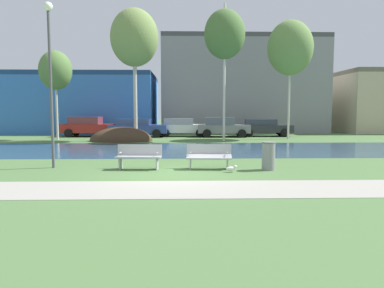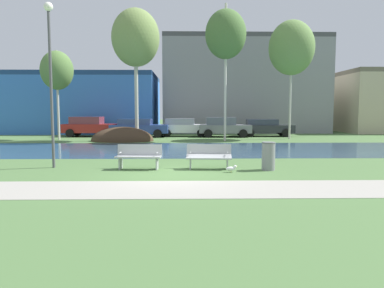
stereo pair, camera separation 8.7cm
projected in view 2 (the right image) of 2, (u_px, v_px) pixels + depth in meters
name	position (u px, v px, depth m)	size (l,w,h in m)	color
ground_plane	(178.00, 145.00, 21.86)	(120.00, 120.00, 0.00)	#4C703D
paved_path_strip	(170.00, 189.00, 9.68)	(60.00, 2.20, 0.01)	#9E998E
river_band	(177.00, 149.00, 19.48)	(80.00, 7.50, 0.01)	#33516B
soil_mound	(122.00, 141.00, 24.87)	(4.24, 3.08, 1.93)	#423021
bench_left	(139.00, 156.00, 12.96)	(1.64, 0.68, 0.87)	#9EA0A3
bench_right	(209.00, 156.00, 13.01)	(1.64, 0.68, 0.87)	#9EA0A3
trash_bin	(268.00, 156.00, 12.73)	(0.49, 0.49, 0.99)	gray
seagull	(231.00, 168.00, 12.31)	(0.40, 0.15, 0.25)	white
streetlamp	(50.00, 60.00, 12.97)	(0.32, 0.32, 5.87)	#4C4C51
birch_far_left	(57.00, 71.00, 25.33)	(2.24, 2.24, 6.21)	beige
birch_left	(136.00, 38.00, 24.50)	(3.22, 3.22, 8.90)	#BCB7A8
birch_center_left	(226.00, 35.00, 24.22)	(2.72, 2.72, 9.13)	beige
birch_center	(292.00, 48.00, 25.90)	(3.22, 3.22, 8.44)	beige
parked_van_nearest_red	(90.00, 126.00, 28.87)	(4.34, 2.08, 1.56)	maroon
parked_sedan_second_blue	(139.00, 127.00, 28.52)	(4.57, 2.10, 1.41)	#2D4793
parked_hatch_third_white	(183.00, 127.00, 29.16)	(4.14, 2.09, 1.42)	silver
parked_wagon_fourth_grey	(224.00, 127.00, 28.59)	(4.10, 2.22, 1.53)	slate
parked_suv_fifth_dark	(265.00, 127.00, 29.23)	(4.31, 2.18, 1.37)	#282B30
building_blue_store	(89.00, 104.00, 35.25)	(12.91, 9.49, 5.43)	#3870C6
building_grey_warehouse	(243.00, 86.00, 34.96)	(15.14, 6.14, 8.86)	gray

